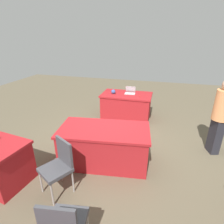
{
  "coord_description": "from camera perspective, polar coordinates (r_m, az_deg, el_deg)",
  "views": [
    {
      "loc": [
        -0.99,
        3.44,
        2.5
      ],
      "look_at": [
        0.01,
        -0.19,
        0.9
      ],
      "focal_mm": 29.42,
      "sensor_mm": 36.0,
      "label": 1
    }
  ],
  "objects": [
    {
      "name": "table_foreground",
      "position": [
        5.91,
        4.45,
        2.01
      ],
      "size": [
        1.55,
        0.91,
        0.78
      ],
      "rotation": [
        0.0,
        0.0,
        -0.0
      ],
      "color": "#AD1E23",
      "rests_on": "ground"
    },
    {
      "name": "chair_near_front",
      "position": [
        2.46,
        -14.76,
        -30.7
      ],
      "size": [
        0.5,
        0.5,
        0.95
      ],
      "rotation": [
        0.0,
        0.0,
        3.29
      ],
      "color": "#9E9993",
      "rests_on": "ground"
    },
    {
      "name": "yarn_ball",
      "position": [
        5.77,
        0.42,
        6.35
      ],
      "size": [
        0.14,
        0.14,
        0.14
      ],
      "primitive_type": "sphere",
      "color": "#3F5999",
      "rests_on": "table_foreground"
    },
    {
      "name": "ground_plane",
      "position": [
        4.37,
        -0.55,
        -11.91
      ],
      "size": [
        14.4,
        14.4,
        0.0
      ],
      "primitive_type": "plane",
      "color": "brown"
    },
    {
      "name": "chair_tucked_right",
      "position": [
        3.24,
        -16.22,
        -15.29
      ],
      "size": [
        0.6,
        0.6,
        0.95
      ],
      "rotation": [
        0.0,
        0.0,
        -0.52
      ],
      "color": "#9E9993",
      "rests_on": "ground"
    },
    {
      "name": "table_mid_left",
      "position": [
        3.84,
        -2.4,
        -10.31
      ],
      "size": [
        1.9,
        1.15,
        0.78
      ],
      "rotation": [
        0.0,
        0.0,
        0.13
      ],
      "color": "#AD1E23",
      "rests_on": "ground"
    },
    {
      "name": "person_attendee_browsing",
      "position": [
        4.52,
        30.69,
        -0.59
      ],
      "size": [
        0.42,
        0.42,
        1.69
      ],
      "rotation": [
        0.0,
        0.0,
        1.87
      ],
      "color": "#26262D",
      "rests_on": "ground"
    },
    {
      "name": "laptop_silver",
      "position": [
        5.85,
        5.66,
        6.18
      ],
      "size": [
        0.33,
        0.31,
        0.21
      ],
      "rotation": [
        0.0,
        0.0,
        0.06
      ],
      "color": "silver",
      "rests_on": "table_foreground"
    },
    {
      "name": "scissors_red",
      "position": [
        5.62,
        8.67,
        4.94
      ],
      "size": [
        0.09,
        0.18,
        0.01
      ],
      "primitive_type": "cube",
      "rotation": [
        0.0,
        0.0,
        1.89
      ],
      "color": "red",
      "rests_on": "table_foreground"
    }
  ]
}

